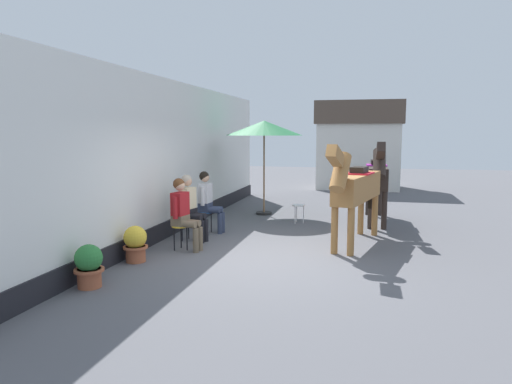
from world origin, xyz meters
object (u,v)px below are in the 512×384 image
Objects in this scene: saddled_horse_far at (377,177)px; flower_planter_nearest at (89,265)px; seated_visitor_near at (183,210)px; saddled_horse_near at (356,188)px; seated_visitor_middle at (190,204)px; spare_stool_white at (298,207)px; cafe_parasol at (264,129)px; seated_visitor_far at (208,199)px; flower_planter_inner_near at (135,243)px.

flower_planter_nearest is (-4.12, -6.16, -0.82)m from saddled_horse_far.
seated_visitor_near is 0.47× the size of saddled_horse_near.
seated_visitor_middle is 3.02× the size of spare_stool_white.
saddled_horse_near reaches higher than seated_visitor_middle.
cafe_parasol is (1.12, 6.68, 2.03)m from flower_planter_nearest.
saddled_horse_far is (3.79, 3.00, 0.38)m from seated_visitor_middle.
saddled_horse_near is 5.20m from flower_planter_nearest.
saddled_horse_far is 6.52× the size of spare_stool_white.
seated_visitor_middle is 1.00× the size of seated_visitor_far.
flower_planter_inner_near is 5.75m from cafe_parasol.
saddled_horse_near is (3.19, 1.19, 0.38)m from seated_visitor_near.
seated_visitor_far is (0.08, 0.88, 0.00)m from seated_visitor_middle.
seated_visitor_near is at bearing -98.34° from cafe_parasol.
flower_planter_nearest is 1.00× the size of flower_planter_inner_near.
saddled_horse_far is at bearing 56.22° from flower_planter_nearest.
cafe_parasol reaches higher than saddled_horse_near.
flower_planter_inner_near is at bearing -149.59° from saddled_horse_near.
spare_stool_white is at bearing -42.91° from cafe_parasol.
seated_visitor_far is at bearing 92.80° from seated_visitor_near.
cafe_parasol is (-2.56, 3.10, 1.20)m from saddled_horse_near.
cafe_parasol is at bearing 77.92° from flower_planter_inner_near.
saddled_horse_near reaches higher than spare_stool_white.
seated_visitor_middle is at bearing 79.03° from flower_planter_inner_near.
flower_planter_nearest and flower_planter_inner_near have the same top height.
seated_visitor_middle is at bearing -173.03° from saddled_horse_near.
saddled_horse_near is 2.62m from saddled_horse_far.
spare_stool_white is at bearing 41.09° from seated_visitor_far.
seated_visitor_far is at bearing -138.91° from spare_stool_white.
flower_planter_nearest is 0.25× the size of cafe_parasol.
seated_visitor_middle is 3.93m from cafe_parasol.
seated_visitor_near is at bearing 63.00° from flower_planter_inner_near.
flower_planter_nearest is at bearing -123.78° from saddled_horse_far.
saddled_horse_near is at bearing 6.97° from seated_visitor_middle.
saddled_horse_far reaches higher than seated_visitor_far.
seated_visitor_far is at bearing -150.26° from saddled_horse_far.
cafe_parasol is (0.71, 2.63, 1.59)m from seated_visitor_far.
seated_visitor_far is at bearing 84.19° from flower_planter_nearest.
cafe_parasol reaches higher than seated_visitor_near.
saddled_horse_near is 4.61× the size of flower_planter_nearest.
seated_visitor_middle is at bearing 101.49° from seated_visitor_near.
spare_stool_white is at bearing 124.99° from saddled_horse_near.
saddled_horse_far is 1.16× the size of cafe_parasol.
saddled_horse_far is 2.10m from spare_stool_white.
seated_visitor_middle is 3.21m from flower_planter_nearest.
saddled_horse_near reaches higher than seated_visitor_far.
flower_planter_nearest is at bearing -101.63° from seated_visitor_near.
seated_visitor_middle is 2.17× the size of flower_planter_inner_near.
seated_visitor_middle is 0.46× the size of saddled_horse_far.
saddled_horse_far is at bearing 49.01° from flower_planter_inner_near.
flower_planter_nearest is (-0.41, -4.04, -0.44)m from seated_visitor_far.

